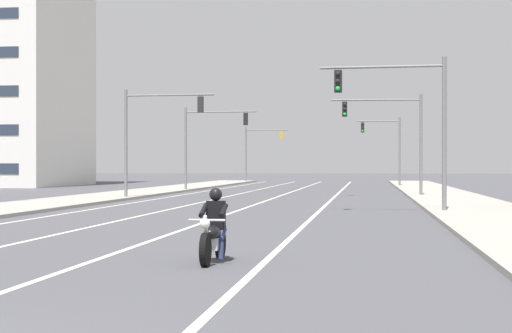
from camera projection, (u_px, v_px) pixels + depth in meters
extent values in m
cube|color=beige|center=(277.00, 197.00, 52.86)|extent=(0.16, 100.00, 0.01)
cube|color=beige|center=(226.00, 197.00, 53.25)|extent=(0.16, 100.00, 0.01)
cube|color=beige|center=(334.00, 197.00, 52.43)|extent=(0.16, 100.00, 0.01)
cube|color=beige|center=(172.00, 197.00, 53.67)|extent=(0.16, 100.00, 0.01)
cube|color=#9E998E|center=(454.00, 200.00, 46.64)|extent=(4.40, 110.00, 0.14)
cube|color=#9E998E|center=(93.00, 198.00, 49.14)|extent=(4.40, 110.00, 0.14)
cylinder|color=black|center=(205.00, 250.00, 16.55)|extent=(0.13, 0.64, 0.64)
cylinder|color=black|center=(220.00, 243.00, 18.08)|extent=(0.13, 0.64, 0.64)
cylinder|color=silver|center=(206.00, 233.00, 16.65)|extent=(0.08, 0.33, 0.68)
sphere|color=white|center=(205.00, 223.00, 16.50)|extent=(0.20, 0.20, 0.20)
cylinder|color=silver|center=(207.00, 220.00, 16.70)|extent=(0.70, 0.06, 0.04)
ellipsoid|color=black|center=(212.00, 232.00, 17.20)|extent=(0.33, 0.57, 0.28)
cube|color=silver|center=(213.00, 244.00, 17.32)|extent=(0.25, 0.44, 0.24)
cube|color=black|center=(216.00, 234.00, 17.63)|extent=(0.29, 0.52, 0.12)
cube|color=black|center=(220.00, 228.00, 18.03)|extent=(0.21, 0.36, 0.08)
cylinder|color=silver|center=(210.00, 245.00, 17.73)|extent=(0.09, 0.55, 0.08)
cube|color=black|center=(216.00, 215.00, 17.59)|extent=(0.36, 0.25, 0.56)
sphere|color=black|center=(216.00, 194.00, 17.57)|extent=(0.26, 0.26, 0.26)
cylinder|color=navy|center=(222.00, 234.00, 17.43)|extent=(0.15, 0.44, 0.30)
cylinder|color=navy|center=(221.00, 251.00, 17.25)|extent=(0.11, 0.16, 0.35)
cylinder|color=black|center=(223.00, 211.00, 17.31)|extent=(0.11, 0.52, 0.27)
cylinder|color=navy|center=(208.00, 234.00, 17.47)|extent=(0.15, 0.44, 0.30)
cylinder|color=navy|center=(205.00, 250.00, 17.30)|extent=(0.11, 0.16, 0.35)
cylinder|color=black|center=(203.00, 210.00, 17.36)|extent=(0.11, 0.52, 0.27)
cylinder|color=slate|center=(444.00, 135.00, 34.79)|extent=(0.18, 0.18, 6.20)
cylinder|color=slate|center=(381.00, 67.00, 35.26)|extent=(4.93, 0.42, 0.11)
cube|color=black|center=(338.00, 81.00, 35.59)|extent=(0.31, 0.26, 0.90)
sphere|color=black|center=(338.00, 74.00, 35.43)|extent=(0.18, 0.18, 0.18)
sphere|color=black|center=(338.00, 81.00, 35.43)|extent=(0.18, 0.18, 0.18)
sphere|color=green|center=(338.00, 88.00, 35.43)|extent=(0.18, 0.18, 0.18)
cylinder|color=slate|center=(126.00, 144.00, 49.94)|extent=(0.18, 0.18, 6.20)
cylinder|color=slate|center=(170.00, 95.00, 49.47)|extent=(5.12, 0.40, 0.11)
cube|color=black|center=(201.00, 105.00, 49.14)|extent=(0.31, 0.26, 0.90)
sphere|color=black|center=(201.00, 99.00, 49.29)|extent=(0.18, 0.18, 0.18)
sphere|color=black|center=(201.00, 105.00, 49.29)|extent=(0.18, 0.18, 0.18)
sphere|color=green|center=(201.00, 110.00, 49.30)|extent=(0.18, 0.18, 0.18)
cylinder|color=slate|center=(421.00, 145.00, 52.99)|extent=(0.18, 0.18, 6.20)
cylinder|color=slate|center=(376.00, 100.00, 53.14)|extent=(5.37, 0.47, 0.11)
cube|color=black|center=(345.00, 109.00, 53.26)|extent=(0.32, 0.26, 0.90)
sphere|color=black|center=(345.00, 104.00, 53.10)|extent=(0.18, 0.18, 0.18)
sphere|color=black|center=(345.00, 109.00, 53.10)|extent=(0.18, 0.18, 0.18)
sphere|color=green|center=(345.00, 114.00, 53.10)|extent=(0.18, 0.18, 0.18)
cylinder|color=slate|center=(186.00, 149.00, 65.44)|extent=(0.18, 0.18, 6.20)
cylinder|color=slate|center=(221.00, 112.00, 64.99)|extent=(5.33, 0.34, 0.11)
cube|color=black|center=(246.00, 119.00, 64.67)|extent=(0.31, 0.25, 0.90)
sphere|color=black|center=(246.00, 115.00, 64.83)|extent=(0.18, 0.18, 0.18)
sphere|color=black|center=(246.00, 119.00, 64.83)|extent=(0.18, 0.18, 0.18)
sphere|color=green|center=(246.00, 123.00, 64.83)|extent=(0.18, 0.18, 0.18)
cylinder|color=slate|center=(400.00, 152.00, 78.57)|extent=(0.18, 0.18, 6.20)
cylinder|color=slate|center=(378.00, 121.00, 78.77)|extent=(3.86, 0.18, 0.11)
cube|color=black|center=(363.00, 127.00, 78.92)|extent=(0.30, 0.25, 0.90)
sphere|color=black|center=(363.00, 124.00, 78.77)|extent=(0.18, 0.18, 0.18)
sphere|color=black|center=(363.00, 127.00, 78.77)|extent=(0.18, 0.18, 0.18)
sphere|color=green|center=(363.00, 131.00, 78.77)|extent=(0.18, 0.18, 0.18)
cylinder|color=slate|center=(246.00, 155.00, 99.10)|extent=(0.18, 0.18, 6.20)
cylinder|color=slate|center=(267.00, 130.00, 98.96)|extent=(4.70, 0.42, 0.11)
cube|color=#B79319|center=(281.00, 135.00, 98.86)|extent=(0.32, 0.26, 0.90)
sphere|color=black|center=(282.00, 132.00, 99.01)|extent=(0.18, 0.18, 0.18)
sphere|color=black|center=(282.00, 135.00, 99.01)|extent=(0.18, 0.18, 0.18)
sphere|color=green|center=(282.00, 138.00, 99.01)|extent=(0.18, 0.18, 0.18)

